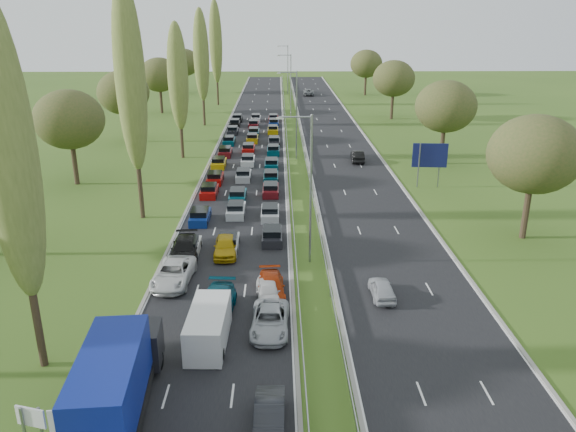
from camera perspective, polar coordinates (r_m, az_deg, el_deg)
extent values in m
plane|color=#38581B|center=(80.95, 0.80, 6.17)|extent=(260.00, 260.00, 0.00)
cube|color=black|center=(83.45, -3.92, 6.54)|extent=(10.50, 215.00, 0.04)
cube|color=black|center=(83.85, 5.39, 6.56)|extent=(10.50, 215.00, 0.04)
cube|color=gray|center=(83.23, -0.05, 6.94)|extent=(0.06, 215.00, 0.32)
cube|color=gray|center=(83.30, 1.55, 6.94)|extent=(0.06, 215.00, 0.32)
cylinder|color=gray|center=(43.69, 2.32, 2.50)|extent=(0.18, 0.18, 12.00)
cylinder|color=gray|center=(77.79, 0.87, 10.13)|extent=(0.18, 0.18, 12.00)
cylinder|color=gray|center=(112.45, 0.29, 13.08)|extent=(0.18, 0.18, 12.00)
cylinder|color=gray|center=(147.26, -0.02, 14.64)|extent=(0.18, 0.18, 12.00)
cylinder|color=#2D2116|center=(34.38, -24.30, -8.62)|extent=(0.44, 0.44, 7.20)
ellipsoid|color=#5E6C2E|center=(31.47, -26.53, 5.72)|extent=(2.80, 2.80, 16.00)
cylinder|color=#2D2116|center=(56.39, -14.85, 3.65)|extent=(0.44, 0.44, 7.92)
ellipsoid|color=#5E6C2E|center=(54.63, -15.75, 13.45)|extent=(2.80, 2.80, 17.60)
cylinder|color=#2D2116|center=(80.38, -10.76, 8.10)|extent=(0.44, 0.44, 6.48)
ellipsoid|color=#5E6C2E|center=(79.22, -11.13, 13.71)|extent=(2.80, 2.80, 14.40)
cylinder|color=#2D2116|center=(104.68, -8.56, 11.05)|extent=(0.44, 0.44, 7.20)
ellipsoid|color=#5E6C2E|center=(103.77, -8.81, 15.86)|extent=(2.80, 2.80, 16.00)
cylinder|color=#2D2116|center=(129.25, -7.17, 12.88)|extent=(0.44, 0.44, 7.92)
ellipsoid|color=#5E6C2E|center=(128.50, -7.36, 17.17)|extent=(2.80, 2.80, 17.60)
cylinder|color=#2D2116|center=(70.92, -20.83, 4.95)|extent=(0.56, 0.56, 4.84)
ellipsoid|color=#38471E|center=(69.89, -21.36, 9.13)|extent=(8.00, 8.00, 6.80)
cylinder|color=#2D2116|center=(93.33, -16.08, 8.74)|extent=(0.56, 0.56, 4.84)
ellipsoid|color=#38471E|center=(92.55, -16.39, 11.95)|extent=(8.00, 8.00, 6.80)
cylinder|color=#2D2116|center=(120.25, -12.75, 11.32)|extent=(0.56, 0.56, 4.84)
ellipsoid|color=#38471E|center=(119.65, -12.95, 13.82)|extent=(8.00, 8.00, 6.80)
cylinder|color=#2D2116|center=(151.50, -10.38, 13.11)|extent=(0.56, 0.56, 4.84)
ellipsoid|color=#38471E|center=(151.02, -10.51, 15.10)|extent=(8.00, 8.00, 6.80)
cylinder|color=#2D2116|center=(54.16, 23.02, 0.35)|extent=(0.56, 0.56, 4.84)
ellipsoid|color=#38471E|center=(52.79, 23.78, 5.77)|extent=(8.00, 8.00, 6.80)
cylinder|color=#2D2116|center=(78.63, 15.38, 6.87)|extent=(0.56, 0.56, 4.84)
ellipsoid|color=#38471E|center=(77.70, 15.74, 10.67)|extent=(8.00, 8.00, 6.80)
cylinder|color=#2D2116|center=(112.09, 10.52, 10.89)|extent=(0.56, 0.56, 4.84)
ellipsoid|color=#38471E|center=(111.44, 10.69, 13.57)|extent=(8.00, 8.00, 6.80)
cylinder|color=#2D2116|center=(146.28, 7.86, 13.02)|extent=(0.56, 0.56, 4.84)
ellipsoid|color=#38471E|center=(145.78, 7.96, 15.08)|extent=(8.00, 8.00, 6.80)
cube|color=silver|center=(47.93, -10.06, -3.28)|extent=(1.75, 4.00, 0.80)
cube|color=navy|center=(55.03, -8.91, -0.16)|extent=(1.75, 4.00, 0.80)
cube|color=#A50C0A|center=(62.99, -7.99, 2.44)|extent=(1.75, 4.00, 0.80)
cube|color=#A50C0A|center=(67.86, -7.40, 3.73)|extent=(1.75, 4.00, 0.80)
cube|color=#BF990C|center=(74.98, -7.03, 5.27)|extent=(1.75, 4.00, 0.80)
cube|color=#590F14|center=(81.10, -6.39, 6.39)|extent=(1.75, 4.00, 0.80)
cube|color=#053F4C|center=(88.47, -6.00, 7.52)|extent=(1.75, 4.00, 0.80)
cube|color=black|center=(96.46, -5.62, 8.54)|extent=(1.75, 4.00, 0.80)
cube|color=black|center=(103.39, -5.40, 9.30)|extent=(1.75, 4.00, 0.80)
cube|color=black|center=(108.46, -5.15, 9.79)|extent=(1.75, 4.00, 0.80)
cube|color=#B2B7BC|center=(48.27, -6.10, -2.92)|extent=(1.75, 4.00, 0.80)
cube|color=#B2B7BC|center=(56.44, -5.30, 0.50)|extent=(1.75, 4.00, 0.80)
cube|color=#053F4C|center=(60.94, -5.13, 1.97)|extent=(1.75, 4.00, 0.80)
cube|color=#B2B7BC|center=(68.82, -4.53, 4.05)|extent=(1.75, 4.00, 0.80)
cube|color=silver|center=(76.06, -4.08, 5.58)|extent=(1.75, 4.00, 0.80)
cube|color=#A50C0A|center=(82.92, -4.02, 6.76)|extent=(1.75, 4.00, 0.80)
cube|color=#BF990C|center=(89.97, -3.63, 7.79)|extent=(1.75, 4.00, 0.80)
cube|color=#053F4C|center=(95.05, -3.49, 8.43)|extent=(1.75, 4.00, 0.80)
cube|color=#590F14|center=(102.16, -3.51, 9.22)|extent=(1.75, 4.00, 0.80)
cube|color=silver|center=(108.48, -3.28, 9.84)|extent=(1.75, 4.00, 0.80)
cube|color=black|center=(49.68, -1.63, -2.13)|extent=(1.75, 4.00, 0.80)
cube|color=#B2B7BC|center=(55.42, -1.83, 0.21)|extent=(1.75, 4.00, 0.80)
cube|color=#590F14|center=(62.80, -1.77, 2.58)|extent=(1.75, 4.00, 0.80)
cube|color=#053F4C|center=(67.94, -1.74, 3.90)|extent=(1.75, 4.00, 0.80)
cube|color=#053F4C|center=(73.84, -1.69, 5.19)|extent=(1.75, 4.00, 0.80)
cube|color=#053F4C|center=(81.76, -1.50, 6.62)|extent=(1.75, 4.00, 0.80)
cube|color=black|center=(87.57, -1.42, 7.50)|extent=(1.75, 4.00, 0.80)
cube|color=#BF990C|center=(96.84, -1.53, 8.67)|extent=(1.75, 4.00, 0.80)
cube|color=navy|center=(103.42, -1.46, 9.38)|extent=(1.75, 4.00, 0.80)
cube|color=#A50C0A|center=(108.11, -1.50, 9.83)|extent=(1.75, 4.00, 0.80)
imported|color=silver|center=(42.85, -11.56, -5.71)|extent=(2.93, 5.78, 1.57)
imported|color=black|center=(47.00, -10.44, -3.31)|extent=(2.58, 5.52, 1.56)
imported|color=#054053|center=(37.97, -7.27, -8.91)|extent=(2.58, 5.64, 1.60)
imported|color=#BA940C|center=(47.10, -6.37, -3.02)|extent=(2.04, 4.72, 1.59)
imported|color=#222327|center=(28.64, -1.91, -19.70)|extent=(1.55, 4.24, 1.39)
imported|color=#A1A5AB|center=(36.06, -1.85, -10.57)|extent=(2.54, 5.18, 1.42)
imported|color=#A12E09|center=(40.33, -1.71, -7.15)|extent=(2.16, 4.73, 1.34)
imported|color=silver|center=(39.67, -2.04, -7.61)|extent=(1.94, 4.17, 1.38)
imported|color=#A8AAB1|center=(40.58, 9.54, -7.28)|extent=(1.58, 3.86, 1.31)
imported|color=black|center=(77.81, 7.07, 6.06)|extent=(1.83, 4.69, 1.52)
imported|color=slate|center=(144.70, 2.11, 12.46)|extent=(2.91, 5.76, 1.56)
cube|color=black|center=(30.72, -16.61, -17.51)|extent=(2.60, 9.76, 0.50)
cube|color=navy|center=(28.67, -17.62, -15.79)|extent=(2.71, 7.38, 2.92)
cube|color=black|center=(33.18, -15.10, -12.55)|extent=(2.65, 2.39, 2.20)
cylinder|color=black|center=(33.73, -14.95, -14.07)|extent=(2.28, 1.00, 1.00)
cube|color=silver|center=(34.84, -8.09, -11.09)|extent=(2.20, 5.51, 2.20)
cube|color=black|center=(36.98, -7.65, -9.32)|extent=(2.15, 0.88, 1.76)
cylinder|color=black|center=(36.87, -9.18, -10.71)|extent=(0.28, 0.75, 0.75)
cylinder|color=black|center=(33.67, -6.76, -13.79)|extent=(0.28, 0.75, 0.75)
cylinder|color=gray|center=(30.13, -25.27, -18.81)|extent=(0.16, 0.16, 2.10)
cylinder|color=gray|center=(29.82, -23.79, -19.00)|extent=(0.16, 0.16, 2.10)
cube|color=silver|center=(29.65, -24.69, -18.06)|extent=(1.47, 0.51, 1.00)
cylinder|color=gray|center=(66.69, 13.14, 5.01)|extent=(0.16, 0.16, 5.20)
cylinder|color=gray|center=(67.31, 15.13, 4.98)|extent=(0.16, 0.16, 5.20)
cube|color=#121751|center=(66.71, 14.22, 5.99)|extent=(4.00, 0.39, 2.80)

